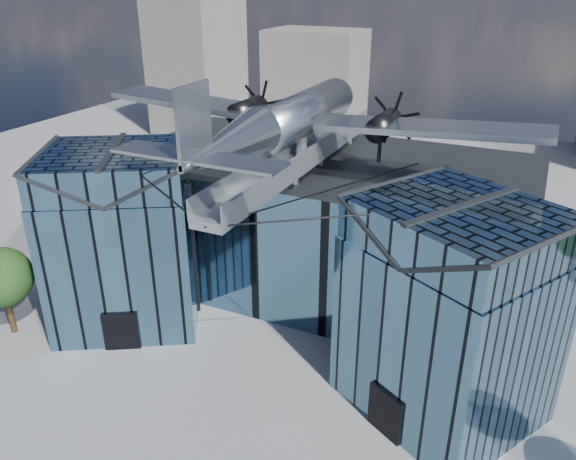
% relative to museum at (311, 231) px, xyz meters
% --- Properties ---
extents(ground_plane, '(120.00, 120.00, 0.00)m').
position_rel_museum_xyz_m(ground_plane, '(-0.00, -5.82, -5.54)').
color(ground_plane, gray).
extents(museum, '(32.88, 24.50, 17.60)m').
position_rel_museum_xyz_m(museum, '(0.00, 0.00, 0.00)').
color(museum, '#456E8C').
rests_on(museum, ground).
extents(bg_towers, '(77.00, 24.50, 26.00)m').
position_rel_museum_xyz_m(bg_towers, '(1.45, 44.67, 4.47)').
color(bg_towers, slate).
rests_on(bg_towers, ground).
extents(tree_plaza_w, '(5.04, 5.04, 6.06)m').
position_rel_museum_xyz_m(tree_plaza_w, '(-16.29, -11.90, -1.44)').
color(tree_plaza_w, '#372716').
rests_on(tree_plaza_w, ground).
extents(tree_side_w, '(3.87, 3.87, 5.43)m').
position_rel_museum_xyz_m(tree_side_w, '(-24.68, 1.80, -1.86)').
color(tree_side_w, '#372716').
rests_on(tree_side_w, ground).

